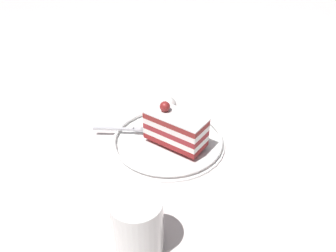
# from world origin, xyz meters

# --- Properties ---
(ground_plane) EXTENTS (2.40, 2.40, 0.00)m
(ground_plane) POSITION_xyz_m (0.00, 0.00, 0.00)
(ground_plane) COLOR silver
(dessert_plate) EXTENTS (0.23, 0.23, 0.01)m
(dessert_plate) POSITION_xyz_m (0.01, -0.01, 0.01)
(dessert_plate) COLOR white
(dessert_plate) RESTS_ON ground_plane
(cake_slice) EXTENTS (0.10, 0.13, 0.08)m
(cake_slice) POSITION_xyz_m (0.00, 0.01, 0.05)
(cake_slice) COLOR maroon
(cake_slice) RESTS_ON dessert_plate
(whipped_cream_dollop) EXTENTS (0.04, 0.04, 0.05)m
(whipped_cream_dollop) POSITION_xyz_m (-0.03, -0.08, 0.04)
(whipped_cream_dollop) COLOR white
(whipped_cream_dollop) RESTS_ON dessert_plate
(fork) EXTENTS (0.11, 0.07, 0.00)m
(fork) POSITION_xyz_m (0.07, -0.07, 0.02)
(fork) COLOR silver
(fork) RESTS_ON dessert_plate
(drink_glass_near) EXTENTS (0.08, 0.08, 0.10)m
(drink_glass_near) POSITION_xyz_m (0.17, 0.19, 0.04)
(drink_glass_near) COLOR white
(drink_glass_near) RESTS_ON ground_plane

